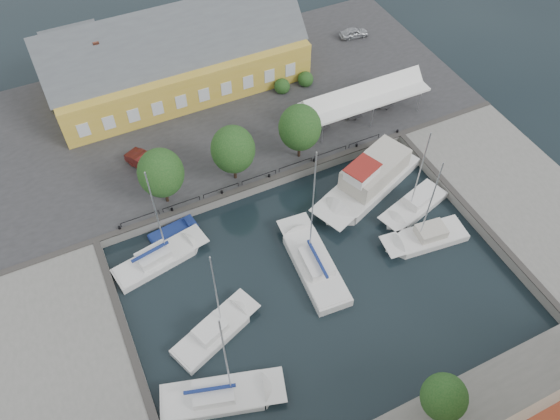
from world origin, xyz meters
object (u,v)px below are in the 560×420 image
object	(u,v)px
west_boat_c	(215,333)
launch_nw	(173,234)
center_sailboat	(314,265)
west_boat_a	(159,260)
east_boat_b	(426,238)
car_red	(146,163)
west_boat_d	(219,397)
east_boat_a	(414,207)
tent_canopy	(365,97)
car_silver	(354,33)
warehouse	(172,61)
trawler	(370,180)

from	to	relation	value
west_boat_c	launch_nw	size ratio (longest dim) A/B	2.27
center_sailboat	west_boat_a	distance (m)	13.78
east_boat_b	launch_nw	size ratio (longest dim) A/B	2.34
car_red	west_boat_d	size ratio (longest dim) A/B	0.37
east_boat_a	west_boat_c	bearing A→B (deg)	-169.41
center_sailboat	east_boat_a	size ratio (longest dim) A/B	1.27
launch_nw	tent_canopy	bearing A→B (deg)	13.64
east_boat_b	west_boat_c	world-z (taller)	east_boat_b
car_red	west_boat_a	world-z (taller)	west_boat_a
car_red	west_boat_a	distance (m)	10.98
car_silver	west_boat_a	size ratio (longest dim) A/B	0.32
warehouse	car_red	distance (m)	13.55
warehouse	center_sailboat	distance (m)	28.90
warehouse	car_red	size ratio (longest dim) A/B	6.18
tent_canopy	trawler	size ratio (longest dim) A/B	1.04
west_boat_c	west_boat_d	xyz separation A→B (m)	(-1.57, -5.05, 0.01)
center_sailboat	west_boat_c	size ratio (longest dim) A/B	1.29
launch_nw	car_silver	bearing A→B (deg)	32.30
warehouse	trawler	distance (m)	25.80
car_silver	west_boat_d	bearing A→B (deg)	146.82
west_boat_a	car_red	bearing A→B (deg)	78.01
warehouse	west_boat_d	distance (m)	37.10
warehouse	west_boat_d	bearing A→B (deg)	-103.86
west_boat_d	west_boat_c	bearing A→B (deg)	72.73
east_boat_b	west_boat_a	world-z (taller)	west_boat_a
warehouse	launch_nw	bearing A→B (deg)	-109.96
west_boat_d	launch_nw	xyz separation A→B (m)	(1.70, 16.18, -0.18)
tent_canopy	car_red	world-z (taller)	tent_canopy
tent_canopy	car_silver	world-z (taller)	tent_canopy
car_silver	launch_nw	world-z (taller)	car_silver
warehouse	east_boat_a	world-z (taller)	warehouse
trawler	west_boat_c	xyz separation A→B (m)	(-19.64, -8.37, -0.76)
car_red	center_sailboat	bearing A→B (deg)	-86.74
east_boat_b	west_boat_d	distance (m)	23.16
west_boat_c	tent_canopy	bearing A→B (deg)	35.29
east_boat_a	west_boat_d	world-z (taller)	west_boat_d
west_boat_c	west_boat_a	bearing A→B (deg)	102.38
trawler	launch_nw	distance (m)	19.72
east_boat_a	trawler	bearing A→B (deg)	120.30
east_boat_b	car_red	bearing A→B (deg)	137.42
warehouse	tent_canopy	distance (m)	21.63
west_boat_a	west_boat_c	xyz separation A→B (m)	(1.92, -8.76, -0.01)
trawler	east_boat_b	size ratio (longest dim) A/B	1.22
west_boat_d	tent_canopy	bearing A→B (deg)	40.79
west_boat_d	launch_nw	size ratio (longest dim) A/B	2.64
trawler	east_boat_b	distance (m)	8.02
east_boat_a	west_boat_c	world-z (taller)	east_boat_a
east_boat_b	launch_nw	world-z (taller)	east_boat_b
center_sailboat	west_boat_c	distance (m)	10.49
car_red	east_boat_a	xyz separation A→B (m)	(21.77, -15.27, -1.50)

